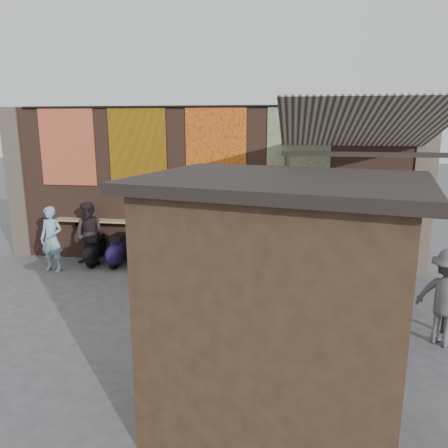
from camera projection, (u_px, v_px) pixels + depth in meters
name	position (u px, v px, depth m)	size (l,w,h in m)	color
ground	(180.00, 302.00, 8.98)	(70.00, 70.00, 0.00)	#474749
brick_wall	(206.00, 187.00, 11.13)	(10.00, 0.40, 4.00)	brown
pier_left	(20.00, 183.00, 11.95)	(0.50, 0.50, 4.00)	#4C4238
pier_right	(421.00, 192.00, 10.32)	(0.50, 0.50, 4.00)	#4C4238
eating_counter	(203.00, 224.00, 10.98)	(8.00, 0.32, 0.05)	#9E7A51
shelf_box	(194.00, 219.00, 10.95)	(0.58, 0.29, 0.23)	white
tapestry_redgold	(67.00, 147.00, 11.26)	(1.50, 0.02, 2.00)	maroon
tapestry_sun	(137.00, 147.00, 10.96)	(1.50, 0.02, 2.00)	orange
tapestry_orange	(216.00, 148.00, 10.65)	(1.50, 0.02, 2.00)	orange
tapestry_multi	(299.00, 149.00, 10.33)	(1.50, 0.02, 2.00)	#284092
hang_rail	(203.00, 106.00, 10.47)	(0.06, 0.06, 9.50)	black
scooter_stool_0	(95.00, 250.00, 11.25)	(0.36, 0.81, 0.77)	black
scooter_stool_1	(118.00, 250.00, 11.19)	(0.38, 0.85, 0.81)	#251854
scooter_stool_2	(141.00, 255.00, 11.05)	(0.32, 0.71, 0.67)	black
scooter_stool_3	(166.00, 254.00, 10.92)	(0.37, 0.83, 0.79)	#A71B16
scooter_stool_4	(189.00, 254.00, 10.86)	(0.38, 0.84, 0.80)	#0C0C89
scooter_stool_5	(216.00, 257.00, 10.74)	(0.35, 0.79, 0.75)	#1C7269
scooter_stool_6	(239.00, 259.00, 10.70)	(0.33, 0.73, 0.69)	#B80E26
scooter_stool_7	(265.00, 260.00, 10.56)	(0.33, 0.73, 0.69)	maroon
diner_left	(52.00, 239.00, 10.72)	(0.59, 0.39, 1.62)	#7FA7B9
diner_right	(90.00, 234.00, 11.18)	(0.80, 0.62, 1.64)	black
shopper_navy	(344.00, 277.00, 8.08)	(0.93, 0.39, 1.59)	black
shopper_grey	(447.00, 298.00, 7.09)	(1.05, 0.60, 1.63)	#5B5A5F
shopper_tan	(332.00, 264.00, 8.59)	(0.86, 0.56, 1.75)	#826152
market_stall	(279.00, 312.00, 5.03)	(2.68, 2.01, 2.90)	black
stall_roof	(283.00, 182.00, 4.69)	(3.00, 2.31, 0.12)	black
stall_sign	(299.00, 236.00, 5.82)	(1.20, 0.04, 0.50)	gold
stall_shelf	(296.00, 309.00, 6.06)	(2.22, 0.10, 0.06)	#473321
awning_canvas	(362.00, 125.00, 8.50)	(3.20, 3.40, 0.03)	beige
awning_ledger	(353.00, 107.00, 9.94)	(3.30, 0.08, 0.12)	#33261C
awning_header	(373.00, 155.00, 7.17)	(3.00, 0.08, 0.08)	black
awning_post_left	(285.00, 241.00, 7.73)	(0.09, 0.09, 3.10)	black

